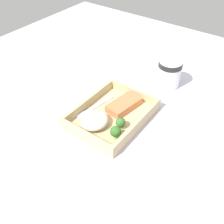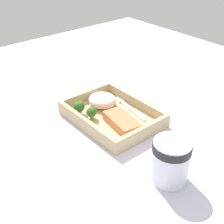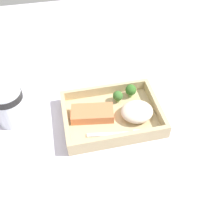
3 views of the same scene
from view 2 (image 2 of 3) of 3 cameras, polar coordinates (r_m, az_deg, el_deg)
ground_plane at (r=92.71cm, az=0.00°, el=-1.94°), size 160.00×160.00×2.00cm
takeout_tray at (r=91.83cm, az=0.00°, el=-1.11°), size 26.93×20.18×1.20cm
tray_rim at (r=90.70cm, az=0.00°, el=0.01°), size 26.93×20.18×3.03cm
salmon_fillet at (r=86.92cm, az=1.84°, el=-1.77°), size 12.50×7.71×2.51cm
mashed_potatoes at (r=95.89cm, az=-1.77°, el=2.18°), size 9.00×8.26×3.84cm
broccoli_floret_1 at (r=89.63cm, az=-3.80°, el=-0.06°), size 3.00×3.00×3.68cm
broccoli_floret_2 at (r=91.87cm, az=-6.03°, el=0.94°), size 3.29×3.29×4.19cm
fork at (r=95.88cm, az=2.94°, el=0.97°), size 15.85×4.29×0.44cm
paper_cup at (r=70.09cm, az=10.69°, el=-8.46°), size 8.56×8.56×10.48cm
receipt_slip at (r=105.49cm, az=8.26°, el=2.93°), size 9.67×12.71×0.24cm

